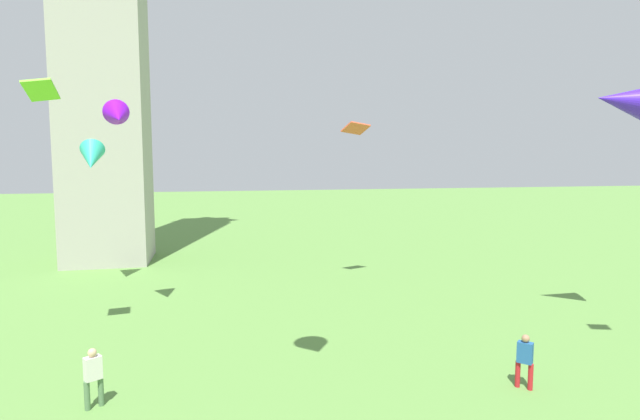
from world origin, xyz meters
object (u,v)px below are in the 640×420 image
at_px(person_2, 93,374).
at_px(kite_flying_0, 356,128).
at_px(kite_flying_3, 623,101).
at_px(person_0, 525,358).
at_px(kite_flying_5, 92,158).
at_px(kite_flying_4, 118,116).
at_px(kite_flying_6, 41,90).

relative_size(person_2, kite_flying_0, 1.05).
bearing_deg(kite_flying_3, person_0, -41.25).
distance_m(kite_flying_0, kite_flying_5, 15.04).
bearing_deg(person_0, kite_flying_5, -178.63).
height_order(kite_flying_3, kite_flying_5, kite_flying_3).
xyz_separation_m(kite_flying_3, kite_flying_4, (-21.10, 5.34, -0.55)).
xyz_separation_m(person_2, kite_flying_4, (-0.40, 8.20, 8.32)).
bearing_deg(person_2, kite_flying_0, 14.34).
distance_m(kite_flying_0, kite_flying_4, 12.95).
height_order(person_0, kite_flying_6, kite_flying_6).
distance_m(kite_flying_4, kite_flying_5, 7.40).
height_order(kite_flying_0, kite_flying_5, kite_flying_0).
height_order(kite_flying_4, kite_flying_5, kite_flying_4).
bearing_deg(kite_flying_0, kite_flying_3, 108.02).
relative_size(person_2, kite_flying_4, 0.88).
distance_m(person_0, kite_flying_0, 16.46).
distance_m(kite_flying_5, kite_flying_6, 10.29).
relative_size(kite_flying_4, kite_flying_5, 0.84).
relative_size(person_0, kite_flying_5, 0.73).
relative_size(person_0, kite_flying_4, 0.86).
xyz_separation_m(person_0, kite_flying_0, (-1.71, 14.17, 8.21)).
distance_m(person_2, kite_flying_0, 19.10).
bearing_deg(kite_flying_3, kite_flying_5, -99.47).
xyz_separation_m(kite_flying_3, kite_flying_6, (-23.17, 2.06, 0.08)).
relative_size(person_2, kite_flying_3, 0.70).
bearing_deg(kite_flying_4, kite_flying_6, -135.68).
relative_size(person_0, kite_flying_6, 1.23).
distance_m(person_0, kite_flying_3, 12.28).
distance_m(kite_flying_0, kite_flying_3, 13.25).
xyz_separation_m(kite_flying_5, kite_flying_6, (0.54, -9.97, 2.48)).
bearing_deg(kite_flying_6, kite_flying_5, -179.37).
bearing_deg(kite_flying_4, kite_flying_3, -27.79).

